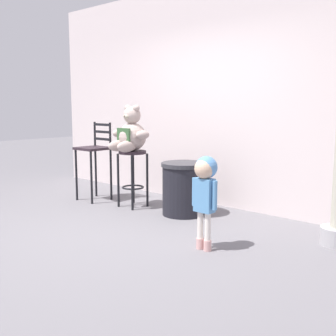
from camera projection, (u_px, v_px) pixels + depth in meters
The scene contains 7 objects.
ground_plane at pixel (102, 232), 4.66m from camera, with size 24.00×24.00×0.00m, color slate.
building_wall at pixel (214, 95), 5.92m from camera, with size 6.41×0.30×3.04m, color silver.
bar_stool_with_teddy at pixel (133, 167), 5.73m from camera, with size 0.37×0.37×0.77m.
teddy_bear at pixel (131, 134), 5.65m from camera, with size 0.59×0.53×0.61m.
child_walking at pixel (205, 182), 4.00m from camera, with size 0.29×0.23×0.91m.
trash_bin at pixel (184, 188), 5.35m from camera, with size 0.57×0.57×0.67m.
bar_chair_empty at pixel (95, 153), 6.15m from camera, with size 0.42×0.42×1.13m.
Camera 1 is at (3.57, -2.84, 1.39)m, focal length 45.26 mm.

